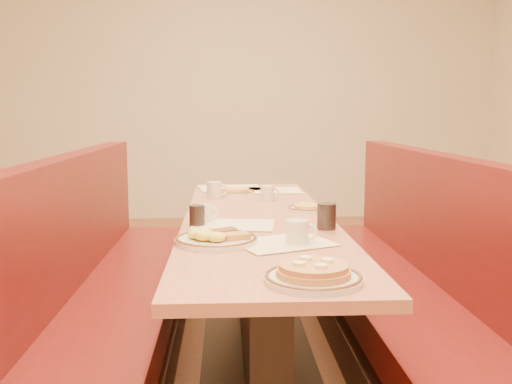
{
  "coord_description": "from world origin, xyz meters",
  "views": [
    {
      "loc": [
        -0.15,
        -2.7,
        1.25
      ],
      "look_at": [
        0.0,
        0.14,
        0.85
      ],
      "focal_mm": 40.0,
      "sensor_mm": 36.0,
      "label": 1
    }
  ],
  "objects_px": {
    "diner_table": "(258,292)",
    "booth_right": "(404,292)",
    "soda_tumbler_near": "(197,216)",
    "pancake_plate": "(313,275)",
    "soda_tumbler_mid": "(326,216)",
    "eggs_plate": "(216,239)",
    "coffee_mug_c": "(268,193)",
    "booth_left": "(107,297)",
    "coffee_mug_a": "(298,232)",
    "coffee_mug_d": "(215,190)",
    "coffee_mug_b": "(204,213)"
  },
  "relations": [
    {
      "from": "diner_table",
      "to": "booth_right",
      "type": "xyz_separation_m",
      "value": [
        0.73,
        0.0,
        -0.01
      ]
    },
    {
      "from": "booth_right",
      "to": "soda_tumbler_near",
      "type": "relative_size",
      "value": 26.3
    },
    {
      "from": "pancake_plate",
      "to": "soda_tumbler_mid",
      "type": "distance_m",
      "value": 0.79
    },
    {
      "from": "eggs_plate",
      "to": "coffee_mug_c",
      "type": "height_order",
      "value": "coffee_mug_c"
    },
    {
      "from": "soda_tumbler_mid",
      "to": "booth_right",
      "type": "bearing_deg",
      "value": 34.23
    },
    {
      "from": "coffee_mug_c",
      "to": "soda_tumbler_mid",
      "type": "bearing_deg",
      "value": -92.82
    },
    {
      "from": "diner_table",
      "to": "soda_tumbler_near",
      "type": "distance_m",
      "value": 0.55
    },
    {
      "from": "booth_left",
      "to": "soda_tumbler_mid",
      "type": "bearing_deg",
      "value": -16.91
    },
    {
      "from": "pancake_plate",
      "to": "soda_tumbler_mid",
      "type": "relative_size",
      "value": 2.63
    },
    {
      "from": "pancake_plate",
      "to": "coffee_mug_c",
      "type": "bearing_deg",
      "value": 90.63
    },
    {
      "from": "diner_table",
      "to": "soda_tumbler_mid",
      "type": "height_order",
      "value": "soda_tumbler_mid"
    },
    {
      "from": "booth_right",
      "to": "soda_tumbler_near",
      "type": "distance_m",
      "value": 1.12
    },
    {
      "from": "coffee_mug_c",
      "to": "soda_tumbler_near",
      "type": "relative_size",
      "value": 1.16
    },
    {
      "from": "diner_table",
      "to": "coffee_mug_a",
      "type": "bearing_deg",
      "value": -78.39
    },
    {
      "from": "pancake_plate",
      "to": "eggs_plate",
      "type": "height_order",
      "value": "pancake_plate"
    },
    {
      "from": "coffee_mug_d",
      "to": "soda_tumbler_near",
      "type": "distance_m",
      "value": 0.83
    },
    {
      "from": "diner_table",
      "to": "coffee_mug_a",
      "type": "height_order",
      "value": "coffee_mug_a"
    },
    {
      "from": "coffee_mug_a",
      "to": "soda_tumbler_mid",
      "type": "bearing_deg",
      "value": 61.07
    },
    {
      "from": "diner_table",
      "to": "soda_tumbler_near",
      "type": "xyz_separation_m",
      "value": [
        -0.28,
        -0.21,
        0.42
      ]
    },
    {
      "from": "booth_right",
      "to": "coffee_mug_d",
      "type": "bearing_deg",
      "value": 147.04
    },
    {
      "from": "coffee_mug_d",
      "to": "soda_tumbler_mid",
      "type": "xyz_separation_m",
      "value": [
        0.5,
        -0.92,
        0.01
      ]
    },
    {
      "from": "booth_right",
      "to": "eggs_plate",
      "type": "xyz_separation_m",
      "value": [
        -0.93,
        -0.56,
        0.41
      ]
    },
    {
      "from": "pancake_plate",
      "to": "coffee_mug_c",
      "type": "height_order",
      "value": "coffee_mug_c"
    },
    {
      "from": "booth_right",
      "to": "coffee_mug_c",
      "type": "distance_m",
      "value": 0.93
    },
    {
      "from": "booth_left",
      "to": "coffee_mug_a",
      "type": "height_order",
      "value": "booth_left"
    },
    {
      "from": "coffee_mug_a",
      "to": "coffee_mug_b",
      "type": "bearing_deg",
      "value": 128.81
    },
    {
      "from": "booth_left",
      "to": "coffee_mug_a",
      "type": "bearing_deg",
      "value": -34.64
    },
    {
      "from": "coffee_mug_b",
      "to": "soda_tumbler_mid",
      "type": "bearing_deg",
      "value": -31.09
    },
    {
      "from": "coffee_mug_b",
      "to": "soda_tumbler_near",
      "type": "distance_m",
      "value": 0.1
    },
    {
      "from": "eggs_plate",
      "to": "coffee_mug_d",
      "type": "bearing_deg",
      "value": 91.14
    },
    {
      "from": "soda_tumbler_near",
      "to": "soda_tumbler_mid",
      "type": "xyz_separation_m",
      "value": [
        0.56,
        -0.09,
        0.01
      ]
    },
    {
      "from": "coffee_mug_d",
      "to": "soda_tumbler_mid",
      "type": "bearing_deg",
      "value": -63.53
    },
    {
      "from": "eggs_plate",
      "to": "coffee_mug_d",
      "type": "xyz_separation_m",
      "value": [
        -0.02,
        1.17,
        0.03
      ]
    },
    {
      "from": "diner_table",
      "to": "coffee_mug_c",
      "type": "relative_size",
      "value": 22.69
    },
    {
      "from": "coffee_mug_d",
      "to": "booth_left",
      "type": "bearing_deg",
      "value": -131.81
    },
    {
      "from": "eggs_plate",
      "to": "soda_tumbler_mid",
      "type": "xyz_separation_m",
      "value": [
        0.47,
        0.25,
        0.04
      ]
    },
    {
      "from": "coffee_mug_c",
      "to": "soda_tumbler_near",
      "type": "distance_m",
      "value": 0.81
    },
    {
      "from": "diner_table",
      "to": "booth_right",
      "type": "relative_size",
      "value": 1.0
    },
    {
      "from": "coffee_mug_a",
      "to": "coffee_mug_b",
      "type": "distance_m",
      "value": 0.6
    },
    {
      "from": "eggs_plate",
      "to": "soda_tumbler_mid",
      "type": "relative_size",
      "value": 2.84
    },
    {
      "from": "soda_tumbler_near",
      "to": "soda_tumbler_mid",
      "type": "relative_size",
      "value": 0.84
    },
    {
      "from": "booth_left",
      "to": "soda_tumbler_mid",
      "type": "height_order",
      "value": "booth_left"
    },
    {
      "from": "coffee_mug_b",
      "to": "soda_tumbler_near",
      "type": "bearing_deg",
      "value": -116.95
    },
    {
      "from": "booth_right",
      "to": "eggs_plate",
      "type": "relative_size",
      "value": 7.8
    },
    {
      "from": "booth_right",
      "to": "soda_tumbler_mid",
      "type": "distance_m",
      "value": 0.7
    },
    {
      "from": "booth_left",
      "to": "eggs_plate",
      "type": "bearing_deg",
      "value": -45.96
    },
    {
      "from": "coffee_mug_b",
      "to": "soda_tumbler_near",
      "type": "xyz_separation_m",
      "value": [
        -0.03,
        -0.1,
        0.01
      ]
    },
    {
      "from": "booth_left",
      "to": "booth_right",
      "type": "distance_m",
      "value": 1.46
    },
    {
      "from": "diner_table",
      "to": "booth_right",
      "type": "height_order",
      "value": "booth_right"
    },
    {
      "from": "booth_left",
      "to": "booth_right",
      "type": "relative_size",
      "value": 1.0
    }
  ]
}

